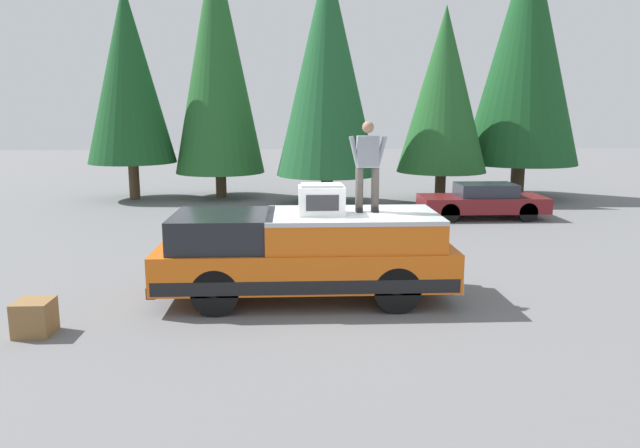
{
  "coord_description": "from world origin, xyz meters",
  "views": [
    {
      "loc": [
        -10.88,
        0.91,
        3.53
      ],
      "look_at": [
        0.54,
        0.36,
        1.35
      ],
      "focal_mm": 33.46,
      "sensor_mm": 36.0,
      "label": 1
    }
  ],
  "objects_px": {
    "compressor_unit": "(322,199)",
    "parked_car_maroon": "(483,201)",
    "pickup_truck": "(306,254)",
    "person_on_truck_bed": "(368,164)",
    "wooden_crate": "(35,317)"
  },
  "relations": [
    {
      "from": "pickup_truck",
      "to": "person_on_truck_bed",
      "type": "distance_m",
      "value": 2.05
    },
    {
      "from": "compressor_unit",
      "to": "wooden_crate",
      "type": "bearing_deg",
      "value": 108.21
    },
    {
      "from": "wooden_crate",
      "to": "parked_car_maroon",
      "type": "bearing_deg",
      "value": -46.22
    },
    {
      "from": "pickup_truck",
      "to": "person_on_truck_bed",
      "type": "height_order",
      "value": "person_on_truck_bed"
    },
    {
      "from": "compressor_unit",
      "to": "parked_car_maroon",
      "type": "relative_size",
      "value": 0.2
    },
    {
      "from": "compressor_unit",
      "to": "person_on_truck_bed",
      "type": "distance_m",
      "value": 1.11
    },
    {
      "from": "person_on_truck_bed",
      "to": "wooden_crate",
      "type": "distance_m",
      "value": 6.26
    },
    {
      "from": "compressor_unit",
      "to": "parked_car_maroon",
      "type": "height_order",
      "value": "compressor_unit"
    },
    {
      "from": "compressor_unit",
      "to": "person_on_truck_bed",
      "type": "bearing_deg",
      "value": -72.78
    },
    {
      "from": "pickup_truck",
      "to": "parked_car_maroon",
      "type": "relative_size",
      "value": 1.35
    },
    {
      "from": "parked_car_maroon",
      "to": "wooden_crate",
      "type": "relative_size",
      "value": 7.32
    },
    {
      "from": "compressor_unit",
      "to": "person_on_truck_bed",
      "type": "xyz_separation_m",
      "value": [
        0.27,
        -0.87,
        0.62
      ]
    },
    {
      "from": "person_on_truck_bed",
      "to": "wooden_crate",
      "type": "relative_size",
      "value": 3.02
    },
    {
      "from": "person_on_truck_bed",
      "to": "wooden_crate",
      "type": "bearing_deg",
      "value": 108.06
    },
    {
      "from": "parked_car_maroon",
      "to": "wooden_crate",
      "type": "height_order",
      "value": "parked_car_maroon"
    }
  ]
}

